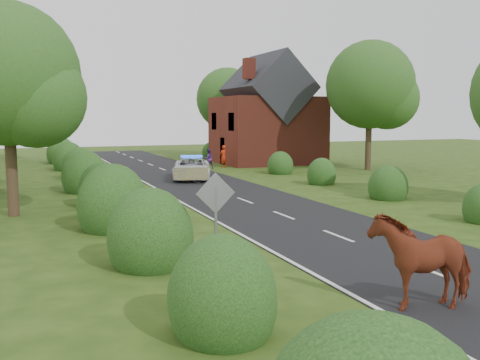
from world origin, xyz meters
name	(u,v)px	position (x,y,z in m)	size (l,w,h in m)	color
ground	(421,268)	(0.00, 0.00, 0.00)	(120.00, 120.00, 0.00)	#243D10
road	(223,192)	(0.00, 15.00, 0.01)	(6.00, 70.00, 0.02)	black
road_markings	(206,200)	(-1.60, 12.93, 0.03)	(4.96, 70.00, 0.01)	white
hedgerow_left	(104,194)	(-6.51, 11.69, 0.75)	(2.75, 50.41, 3.00)	black
hedgerow_right	(373,185)	(6.60, 11.21, 0.55)	(2.10, 45.78, 2.10)	black
tree_left_a	(14,80)	(-9.75, 11.86, 5.34)	(5.74, 5.60, 8.38)	#332316
tree_left_d	(12,96)	(-10.23, 39.85, 5.64)	(6.15, 6.00, 8.89)	#332316
tree_right_b	(375,88)	(14.29, 21.84, 5.94)	(6.56, 6.40, 9.40)	#332316
tree_right_c	(231,101)	(9.27, 37.85, 5.34)	(6.15, 6.00, 8.58)	#332316
road_sign	(216,206)	(-5.00, 2.00, 1.65)	(1.06, 0.08, 2.53)	gray
house	(267,118)	(9.49, 30.00, 3.79)	(8.00, 7.40, 9.17)	maroon
cow	(421,266)	(-1.86, -2.09, 0.83)	(1.23, 2.34, 1.66)	brown
police_van	(192,168)	(0.22, 21.26, 0.68)	(3.65, 5.36, 1.51)	silver
pedestrian_red	(223,156)	(4.75, 27.72, 0.86)	(0.62, 0.41, 1.71)	red
pedestrian_purple	(209,159)	(3.30, 27.01, 0.76)	(0.74, 0.58, 1.53)	#49246A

